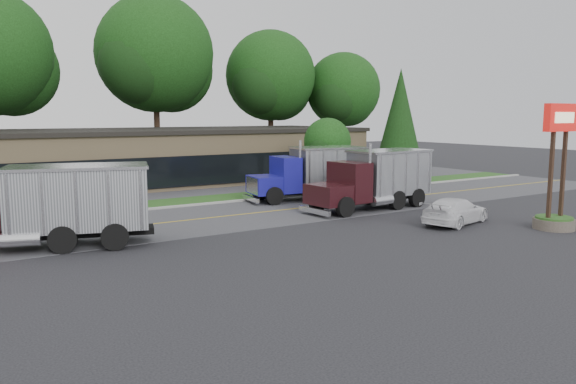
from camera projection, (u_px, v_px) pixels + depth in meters
The scene contains 17 objects.
ground at pixel (349, 246), 23.36m from camera, with size 140.00×140.00×0.00m, color #333339.
road at pixel (246, 214), 30.86m from camera, with size 60.00×8.00×0.02m, color #59595E.
center_line at pixel (246, 214), 30.86m from camera, with size 60.00×0.12×0.01m, color gold.
curb at pixel (213, 204), 34.36m from camera, with size 60.00×0.30×0.12m, color #9E9E99.
grass_verge at pixel (201, 200), 35.86m from camera, with size 60.00×3.40×0.03m, color #284C1A.
far_parking at pixel (173, 191), 40.03m from camera, with size 60.00×7.00×0.02m, color #59595E.
strip_mall at pixel (168, 157), 45.82m from camera, with size 32.00×12.00×4.00m, color tan.
bilo_sign at pixel (556, 187), 26.62m from camera, with size 2.20×1.90×5.95m.
tree_far_c at pixel (156, 60), 52.60m from camera, with size 11.59×10.91×16.54m.
tree_far_d at pixel (271, 80), 58.38m from camera, with size 9.88×9.30×14.09m.
tree_far_e at pixel (343, 93), 61.14m from camera, with size 8.50×8.00×12.13m.
evergreen_right at pixel (400, 118), 48.36m from camera, with size 4.13×4.13×9.38m.
tree_verge at pixel (328, 144), 40.82m from camera, with size 3.66×3.44×5.22m.
dump_truck_red at pixel (45, 205), 22.76m from camera, with size 9.71×5.05×3.36m.
dump_truck_blue at pixel (313, 172), 36.00m from camera, with size 7.73×3.68×3.36m.
dump_truck_maroon at pixel (376, 178), 32.55m from camera, with size 8.20×3.13×3.36m.
rally_car at pixel (455, 211), 28.05m from camera, with size 1.85×4.54×1.32m, color silver.
Camera 1 is at (-14.49, -17.82, 5.44)m, focal length 35.00 mm.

